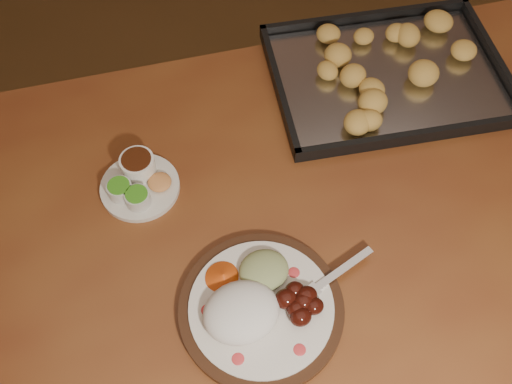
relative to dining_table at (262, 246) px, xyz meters
name	(u,v)px	position (x,y,z in m)	size (l,w,h in m)	color
ground	(332,336)	(0.21, -0.04, -0.65)	(4.00, 4.00, 0.00)	brown
dining_table	(262,246)	(0.00, 0.00, 0.00)	(1.57, 1.02, 0.75)	brown
dinner_plate	(258,305)	(-0.06, -0.16, 0.12)	(0.36, 0.28, 0.06)	#321A0E
condiment_saucer	(138,182)	(-0.20, 0.15, 0.12)	(0.15, 0.15, 0.05)	silver
baking_tray	(388,73)	(0.38, 0.25, 0.11)	(0.55, 0.44, 0.05)	black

